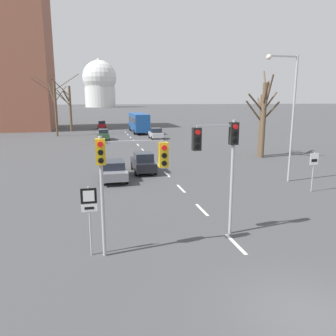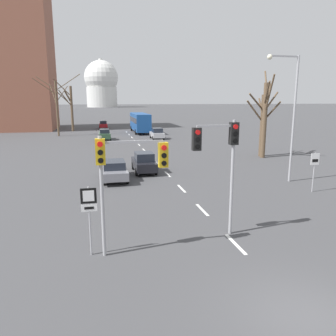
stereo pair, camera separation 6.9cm
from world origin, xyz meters
TOP-DOWN VIEW (x-y plane):
  - ground_plane at (0.00, 0.00)m, footprint 800.00×800.00m
  - lane_stripe_0 at (0.00, 4.88)m, footprint 0.16×2.00m
  - lane_stripe_1 at (0.00, 9.38)m, footprint 0.16×2.00m
  - lane_stripe_2 at (0.00, 13.88)m, footprint 0.16×2.00m
  - lane_stripe_3 at (0.00, 18.38)m, footprint 0.16×2.00m
  - lane_stripe_4 at (0.00, 22.88)m, footprint 0.16×2.00m
  - lane_stripe_5 at (0.00, 27.38)m, footprint 0.16×2.00m
  - lane_stripe_6 at (0.00, 31.88)m, footprint 0.16×2.00m
  - lane_stripe_7 at (0.00, 36.38)m, footprint 0.16×2.00m
  - lane_stripe_8 at (0.00, 40.88)m, footprint 0.16×2.00m
  - lane_stripe_9 at (0.00, 45.38)m, footprint 0.16×2.00m
  - lane_stripe_10 at (0.00, 49.88)m, footprint 0.16×2.00m
  - lane_stripe_11 at (0.00, 54.38)m, footprint 0.16×2.00m
  - traffic_signal_near_left at (-4.60, 5.04)m, footprint 2.72×0.34m
  - traffic_signal_centre_tall at (-0.37, 5.99)m, footprint 2.02×0.34m
  - route_sign_post at (-5.94, 5.20)m, footprint 0.60×0.08m
  - speed_limit_sign at (8.24, 11.25)m, footprint 0.60×0.08m
  - street_lamp_right at (7.94, 14.15)m, footprint 2.45×0.36m
  - sedan_near_left at (4.58, 67.40)m, footprint 1.76×4.05m
  - sedan_near_right at (3.60, 42.50)m, footprint 1.81×3.91m
  - sedan_mid_centre at (-4.05, 62.95)m, footprint 1.70×3.82m
  - sedan_far_left at (-1.76, 19.56)m, footprint 1.77×4.04m
  - sedan_far_right at (-4.34, 42.81)m, footprint 1.71×4.40m
  - sedan_distant_centre at (-4.36, 17.37)m, footprint 1.92×4.49m
  - city_bus at (2.35, 52.79)m, footprint 2.66×10.80m
  - bare_tree_left_near at (-11.69, 50.08)m, footprint 7.32×2.72m
  - bare_tree_right_near at (11.46, 23.90)m, footprint 2.76×4.11m
  - bare_tree_left_far at (-10.11, 58.25)m, footprint 3.29×4.68m
  - bare_tree_right_far at (11.61, 24.72)m, footprint 3.29×3.88m
  - capitol_dome at (0.00, 256.24)m, footprint 25.52×25.52m
  - apartment_block_left at (-22.57, 64.52)m, footprint 18.00×14.00m

SIDE VIEW (x-z plane):
  - ground_plane at x=0.00m, z-range 0.00..0.00m
  - lane_stripe_0 at x=0.00m, z-range 0.00..0.01m
  - lane_stripe_1 at x=0.00m, z-range 0.00..0.01m
  - lane_stripe_2 at x=0.00m, z-range 0.00..0.01m
  - lane_stripe_3 at x=0.00m, z-range 0.00..0.01m
  - lane_stripe_4 at x=0.00m, z-range 0.00..0.01m
  - lane_stripe_5 at x=0.00m, z-range 0.00..0.01m
  - lane_stripe_6 at x=0.00m, z-range 0.00..0.01m
  - lane_stripe_7 at x=0.00m, z-range 0.00..0.01m
  - lane_stripe_8 at x=0.00m, z-range 0.00..0.01m
  - lane_stripe_9 at x=0.00m, z-range 0.00..0.01m
  - lane_stripe_10 at x=0.00m, z-range 0.00..0.01m
  - lane_stripe_11 at x=0.00m, z-range 0.00..0.01m
  - sedan_distant_centre at x=-4.36m, z-range 0.03..1.54m
  - sedan_near_left at x=4.58m, z-range 0.03..1.55m
  - sedan_mid_centre at x=-4.05m, z-range 0.01..1.64m
  - sedan_near_right at x=3.60m, z-range -0.01..1.68m
  - sedan_far_left at x=-1.76m, z-range -0.01..1.69m
  - sedan_far_right at x=-4.34m, z-range 0.02..1.68m
  - speed_limit_sign at x=8.24m, z-range 0.47..3.10m
  - route_sign_post at x=-5.94m, z-range 0.51..3.28m
  - city_bus at x=2.35m, z-range 0.31..3.79m
  - traffic_signal_near_left at x=-4.60m, z-range 1.22..5.92m
  - bare_tree_right_far at x=11.61m, z-range 0.31..6.94m
  - traffic_signal_centre_tall at x=-0.37m, z-range 1.33..6.47m
  - bare_tree_right_near at x=11.46m, z-range -0.08..8.87m
  - bare_tree_left_far at x=-10.11m, z-range -0.10..9.64m
  - bare_tree_left_near at x=-11.69m, z-range 0.12..10.28m
  - street_lamp_right at x=7.94m, z-range 1.00..9.98m
  - apartment_block_left at x=-22.57m, z-range 0.00..29.60m
  - capitol_dome at x=0.00m, z-range -0.47..35.59m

